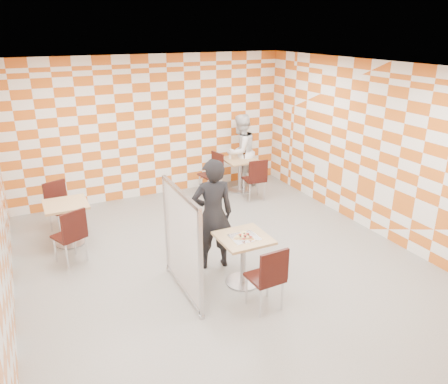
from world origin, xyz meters
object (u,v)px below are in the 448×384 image
chair_empty_far (59,203)px  chair_second_side (214,170)px  man_dark (213,215)px  soda_bottle (244,154)px  sport_bottle (230,155)px  man_white (241,152)px  main_table (243,252)px  chair_second_front (256,177)px  second_table (240,169)px  partition (182,242)px  empty_table (67,216)px  chair_main_front (269,275)px  chair_empty_near (72,232)px

chair_empty_far → chair_second_side: bearing=8.8°
man_dark → chair_second_side: bearing=-104.4°
chair_empty_far → man_dark: (1.98, -2.37, 0.33)m
soda_bottle → sport_bottle: bearing=159.1°
man_dark → soda_bottle: 3.43m
man_dark → soda_bottle: bearing=-116.0°
man_white → chair_empty_far: bearing=-13.0°
main_table → chair_second_front: chair_second_front is taller
second_table → partition: 4.19m
second_table → man_dark: size_ratio=0.43×
chair_second_side → chair_empty_far: bearing=-171.2°
empty_table → chair_second_front: size_ratio=0.81×
second_table → chair_second_side: (-0.60, 0.11, 0.04)m
partition → sport_bottle: size_ratio=7.75×
second_table → sport_bottle: size_ratio=3.75×
partition → chair_main_front: bearing=-45.6°
second_table → empty_table: same height
chair_main_front → chair_empty_far: same height
second_table → empty_table: size_ratio=1.00×
chair_second_side → soda_bottle: bearing=-8.9°
chair_second_front → man_dark: man_dark is taller
main_table → empty_table: bearing=131.4°
chair_empty_far → man_white: bearing=8.6°
chair_second_front → chair_second_side: (-0.63, 0.79, 0.00)m
chair_second_side → partition: partition is taller
second_table → empty_table: (-3.84, -1.03, 0.00)m
chair_second_front → chair_empty_near: 4.04m
sport_bottle → chair_main_front: bearing=-110.1°
chair_second_side → man_dark: size_ratio=0.53×
soda_bottle → main_table: bearing=-118.3°
second_table → chair_second_side: bearing=170.0°
empty_table → chair_second_side: 3.43m
man_white → sport_bottle: man_white is taller
main_table → chair_second_front: bearing=57.2°
man_white → soda_bottle: (-0.02, -0.21, 0.00)m
chair_empty_far → man_white: 4.07m
second_table → partition: bearing=-128.5°
chair_main_front → chair_second_front: same height
chair_second_front → sport_bottle: sport_bottle is taller
chair_empty_far → sport_bottle: size_ratio=4.62×
chair_second_side → man_white: (0.72, 0.10, 0.31)m
chair_second_front → man_white: size_ratio=0.54×
chair_main_front → soda_bottle: size_ratio=4.02×
partition → soda_bottle: bearing=50.4°
chair_second_front → partition: (-2.63, -2.59, 0.25)m
chair_second_front → chair_empty_far: 3.93m
partition → man_dark: (0.68, 0.50, 0.08)m
man_dark → sport_bottle: bearing=-110.7°
chair_second_side → chair_second_front: bearing=-51.6°
main_table → chair_second_front: 3.25m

